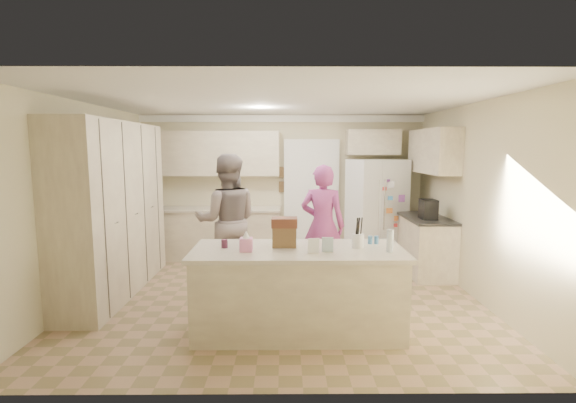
{
  "coord_description": "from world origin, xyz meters",
  "views": [
    {
      "loc": [
        0.06,
        -5.48,
        2.0
      ],
      "look_at": [
        0.1,
        0.35,
        1.25
      ],
      "focal_mm": 26.0,
      "sensor_mm": 36.0,
      "label": 1
    }
  ],
  "objects_px": {
    "refrigerator": "(376,210)",
    "utensil_crock": "(358,241)",
    "island_base": "(298,292)",
    "tissue_box": "(246,245)",
    "teen_boy": "(227,221)",
    "teen_girl": "(323,225)",
    "dollhouse_body": "(284,237)",
    "coffee_maker": "(428,209)"
  },
  "relations": [
    {
      "from": "refrigerator",
      "to": "utensil_crock",
      "type": "relative_size",
      "value": 12.0
    },
    {
      "from": "island_base",
      "to": "tissue_box",
      "type": "bearing_deg",
      "value": -169.7
    },
    {
      "from": "teen_boy",
      "to": "teen_girl",
      "type": "bearing_deg",
      "value": 174.89
    },
    {
      "from": "refrigerator",
      "to": "dollhouse_body",
      "type": "distance_m",
      "value": 3.25
    },
    {
      "from": "coffee_maker",
      "to": "dollhouse_body",
      "type": "relative_size",
      "value": 1.15
    },
    {
      "from": "utensil_crock",
      "to": "teen_boy",
      "type": "xyz_separation_m",
      "value": [
        -1.63,
        1.48,
        -0.04
      ]
    },
    {
      "from": "teen_girl",
      "to": "teen_boy",
      "type": "bearing_deg",
      "value": 16.74
    },
    {
      "from": "refrigerator",
      "to": "dollhouse_body",
      "type": "height_order",
      "value": "refrigerator"
    },
    {
      "from": "coffee_maker",
      "to": "tissue_box",
      "type": "distance_m",
      "value": 3.28
    },
    {
      "from": "island_base",
      "to": "utensil_crock",
      "type": "relative_size",
      "value": 14.67
    },
    {
      "from": "coffee_maker",
      "to": "tissue_box",
      "type": "height_order",
      "value": "coffee_maker"
    },
    {
      "from": "tissue_box",
      "to": "teen_boy",
      "type": "xyz_separation_m",
      "value": [
        -0.43,
        1.63,
        -0.04
      ]
    },
    {
      "from": "tissue_box",
      "to": "coffee_maker",
      "type": "bearing_deg",
      "value": 37.57
    },
    {
      "from": "island_base",
      "to": "dollhouse_body",
      "type": "height_order",
      "value": "dollhouse_body"
    },
    {
      "from": "utensil_crock",
      "to": "tissue_box",
      "type": "xyz_separation_m",
      "value": [
        -1.2,
        -0.15,
        -0.0
      ]
    },
    {
      "from": "utensil_crock",
      "to": "teen_girl",
      "type": "relative_size",
      "value": 0.08
    },
    {
      "from": "island_base",
      "to": "teen_girl",
      "type": "distance_m",
      "value": 1.67
    },
    {
      "from": "island_base",
      "to": "teen_boy",
      "type": "bearing_deg",
      "value": 122.5
    },
    {
      "from": "dollhouse_body",
      "to": "teen_girl",
      "type": "xyz_separation_m",
      "value": [
        0.55,
        1.46,
        -0.15
      ]
    },
    {
      "from": "coffee_maker",
      "to": "utensil_crock",
      "type": "relative_size",
      "value": 2.0
    },
    {
      "from": "dollhouse_body",
      "to": "refrigerator",
      "type": "bearing_deg",
      "value": 59.93
    },
    {
      "from": "utensil_crock",
      "to": "dollhouse_body",
      "type": "xyz_separation_m",
      "value": [
        -0.8,
        0.05,
        0.04
      ]
    },
    {
      "from": "refrigerator",
      "to": "teen_girl",
      "type": "bearing_deg",
      "value": -145.75
    },
    {
      "from": "tissue_box",
      "to": "teen_boy",
      "type": "distance_m",
      "value": 1.69
    },
    {
      "from": "coffee_maker",
      "to": "teen_girl",
      "type": "bearing_deg",
      "value": -168.26
    },
    {
      "from": "coffee_maker",
      "to": "teen_boy",
      "type": "xyz_separation_m",
      "value": [
        -3.03,
        -0.37,
        -0.11
      ]
    },
    {
      "from": "coffee_maker",
      "to": "tissue_box",
      "type": "xyz_separation_m",
      "value": [
        -2.6,
        -2.0,
        -0.07
      ]
    },
    {
      "from": "tissue_box",
      "to": "teen_girl",
      "type": "distance_m",
      "value": 1.92
    },
    {
      "from": "coffee_maker",
      "to": "island_base",
      "type": "bearing_deg",
      "value": -137.17
    },
    {
      "from": "teen_girl",
      "to": "utensil_crock",
      "type": "bearing_deg",
      "value": 114.93
    },
    {
      "from": "island_base",
      "to": "teen_boy",
      "type": "xyz_separation_m",
      "value": [
        -0.98,
        1.53,
        0.52
      ]
    },
    {
      "from": "tissue_box",
      "to": "utensil_crock",
      "type": "bearing_deg",
      "value": 7.13
    },
    {
      "from": "dollhouse_body",
      "to": "teen_boy",
      "type": "bearing_deg",
      "value": 119.98
    },
    {
      "from": "tissue_box",
      "to": "refrigerator",
      "type": "bearing_deg",
      "value": 56.05
    },
    {
      "from": "refrigerator",
      "to": "utensil_crock",
      "type": "height_order",
      "value": "refrigerator"
    },
    {
      "from": "dollhouse_body",
      "to": "teen_boy",
      "type": "distance_m",
      "value": 1.65
    },
    {
      "from": "teen_boy",
      "to": "dollhouse_body",
      "type": "bearing_deg",
      "value": 113.77
    },
    {
      "from": "utensil_crock",
      "to": "tissue_box",
      "type": "height_order",
      "value": "utensil_crock"
    },
    {
      "from": "utensil_crock",
      "to": "tissue_box",
      "type": "distance_m",
      "value": 1.21
    },
    {
      "from": "coffee_maker",
      "to": "dollhouse_body",
      "type": "xyz_separation_m",
      "value": [
        -2.2,
        -1.8,
        -0.03
      ]
    },
    {
      "from": "teen_girl",
      "to": "dollhouse_body",
      "type": "bearing_deg",
      "value": 84.85
    },
    {
      "from": "island_base",
      "to": "tissue_box",
      "type": "height_order",
      "value": "tissue_box"
    }
  ]
}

